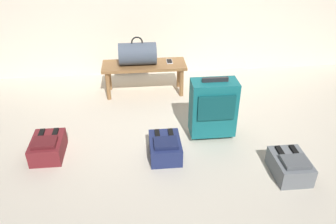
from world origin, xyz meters
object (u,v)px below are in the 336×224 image
cell_phone (169,61)px  backpack_navy (165,147)px  backpack_maroon (48,147)px  backpack_grey (290,166)px  bench (144,68)px  suitcase_upright_teal (213,108)px  duffel_bag_slate (138,54)px

cell_phone → backpack_navy: size_ratio=0.38×
cell_phone → backpack_navy: (-0.18, -1.33, -0.30)m
backpack_maroon → backpack_grey: size_ratio=1.00×
bench → suitcase_upright_teal: 1.20m
cell_phone → suitcase_upright_teal: 1.11m
backpack_grey → cell_phone: bearing=116.7°
cell_phone → backpack_maroon: (-1.25, -1.21, -0.30)m
backpack_maroon → suitcase_upright_teal: bearing=5.6°
cell_phone → bench: bearing=-173.4°
bench → cell_phone: (0.31, 0.04, 0.06)m
backpack_maroon → bench: bearing=51.3°
bench → backpack_grey: bench is taller
backpack_navy → backpack_maroon: (-1.07, 0.12, 0.00)m
backpack_maroon → backpack_grey: 2.16m
bench → backpack_grey: size_ratio=2.63×
suitcase_upright_teal → backpack_grey: suitcase_upright_teal is taller
backpack_maroon → backpack_navy: bearing=-6.3°
suitcase_upright_teal → backpack_maroon: 1.59m
backpack_navy → backpack_maroon: 1.08m
cell_phone → backpack_grey: bearing=-63.3°
cell_phone → duffel_bag_slate: bearing=-174.6°
suitcase_upright_teal → backpack_maroon: (-1.56, -0.15, -0.24)m
cell_phone → backpack_grey: cell_phone is taller
backpack_maroon → backpack_grey: same height
duffel_bag_slate → backpack_navy: 1.38m
duffel_bag_slate → backpack_navy: size_ratio=1.16×
backpack_navy → backpack_grey: same height
bench → backpack_grey: bearing=-55.0°
bench → duffel_bag_slate: bearing=180.0°
suitcase_upright_teal → duffel_bag_slate: bearing=124.1°
cell_phone → backpack_navy: bearing=-97.7°
cell_phone → suitcase_upright_teal: (0.31, -1.06, -0.06)m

